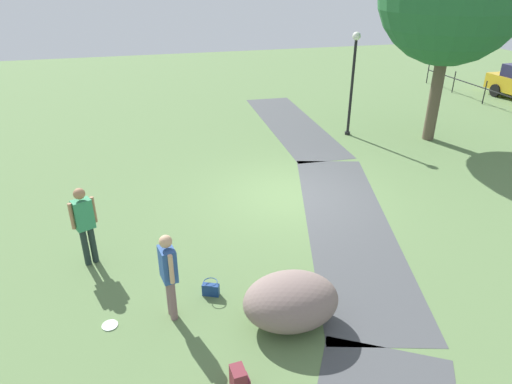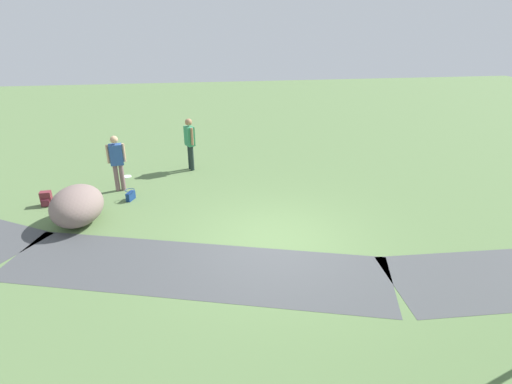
{
  "view_description": "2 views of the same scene",
  "coord_description": "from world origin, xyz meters",
  "px_view_note": "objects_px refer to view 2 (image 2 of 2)",
  "views": [
    {
      "loc": [
        10.44,
        -3.76,
        5.57
      ],
      "look_at": [
        1.03,
        -1.27,
        0.75
      ],
      "focal_mm": 31.7,
      "sensor_mm": 36.0,
      "label": 1
    },
    {
      "loc": [
        1.55,
        8.06,
        4.88
      ],
      "look_at": [
        0.31,
        -0.86,
        0.91
      ],
      "focal_mm": 28.73,
      "sensor_mm": 36.0,
      "label": 2
    }
  ],
  "objects_px": {
    "lawn_boulder": "(77,206)",
    "woman_with_handbag": "(117,159)",
    "frisbee_on_grass": "(127,177)",
    "handbag_on_grass": "(131,195)",
    "backpack_by_boulder": "(46,199)",
    "man_near_boulder": "(190,140)"
  },
  "relations": [
    {
      "from": "woman_with_handbag",
      "to": "frisbee_on_grass",
      "type": "xyz_separation_m",
      "value": [
        -0.02,
        -1.09,
        -0.96
      ]
    },
    {
      "from": "lawn_boulder",
      "to": "frisbee_on_grass",
      "type": "xyz_separation_m",
      "value": [
        -0.71,
        -3.06,
        -0.46
      ]
    },
    {
      "from": "lawn_boulder",
      "to": "woman_with_handbag",
      "type": "height_order",
      "value": "woman_with_handbag"
    },
    {
      "from": "handbag_on_grass",
      "to": "backpack_by_boulder",
      "type": "relative_size",
      "value": 0.9
    },
    {
      "from": "man_near_boulder",
      "to": "handbag_on_grass",
      "type": "distance_m",
      "value": 2.94
    },
    {
      "from": "frisbee_on_grass",
      "to": "lawn_boulder",
      "type": "bearing_deg",
      "value": 76.86
    },
    {
      "from": "lawn_boulder",
      "to": "handbag_on_grass",
      "type": "relative_size",
      "value": 4.78
    },
    {
      "from": "woman_with_handbag",
      "to": "frisbee_on_grass",
      "type": "bearing_deg",
      "value": -90.91
    },
    {
      "from": "lawn_boulder",
      "to": "handbag_on_grass",
      "type": "height_order",
      "value": "lawn_boulder"
    },
    {
      "from": "woman_with_handbag",
      "to": "handbag_on_grass",
      "type": "relative_size",
      "value": 4.66
    },
    {
      "from": "lawn_boulder",
      "to": "frisbee_on_grass",
      "type": "height_order",
      "value": "lawn_boulder"
    },
    {
      "from": "handbag_on_grass",
      "to": "lawn_boulder",
      "type": "bearing_deg",
      "value": 48.2
    },
    {
      "from": "backpack_by_boulder",
      "to": "frisbee_on_grass",
      "type": "bearing_deg",
      "value": -134.67
    },
    {
      "from": "frisbee_on_grass",
      "to": "backpack_by_boulder",
      "type": "bearing_deg",
      "value": 45.33
    },
    {
      "from": "handbag_on_grass",
      "to": "backpack_by_boulder",
      "type": "height_order",
      "value": "backpack_by_boulder"
    },
    {
      "from": "frisbee_on_grass",
      "to": "handbag_on_grass",
      "type": "bearing_deg",
      "value": 101.44
    },
    {
      "from": "man_near_boulder",
      "to": "handbag_on_grass",
      "type": "height_order",
      "value": "man_near_boulder"
    },
    {
      "from": "woman_with_handbag",
      "to": "backpack_by_boulder",
      "type": "relative_size",
      "value": 4.19
    },
    {
      "from": "lawn_boulder",
      "to": "woman_with_handbag",
      "type": "distance_m",
      "value": 2.15
    },
    {
      "from": "lawn_boulder",
      "to": "backpack_by_boulder",
      "type": "xyz_separation_m",
      "value": [
        1.15,
        -1.18,
        -0.28
      ]
    },
    {
      "from": "woman_with_handbag",
      "to": "frisbee_on_grass",
      "type": "height_order",
      "value": "woman_with_handbag"
    },
    {
      "from": "woman_with_handbag",
      "to": "handbag_on_grass",
      "type": "xyz_separation_m",
      "value": [
        -0.39,
        0.75,
        -0.83
      ]
    }
  ]
}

